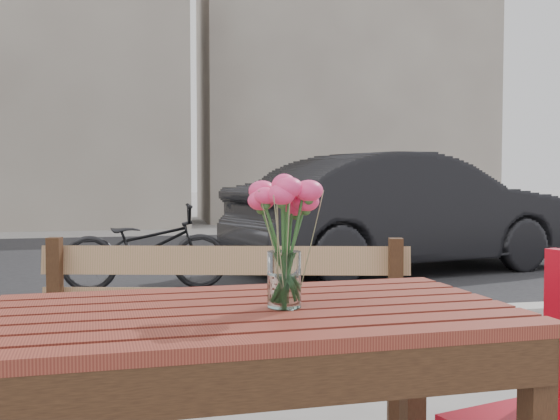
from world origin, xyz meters
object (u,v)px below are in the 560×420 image
parked_car (406,212)px  main_table (256,359)px  bicycle (145,247)px  main_vase (284,225)px

parked_car → main_table: bearing=141.7°
parked_car → bicycle: 3.09m
main_vase → bicycle: main_vase is taller
main_vase → bicycle: bearing=92.5°
parked_car → bicycle: (-2.99, -0.73, -0.26)m
main_table → main_vase: main_vase is taller
main_vase → bicycle: (-0.23, 5.17, -0.59)m
main_vase → bicycle: size_ratio=0.21×
main_table → main_vase: bearing=-12.7°
main_vase → parked_car: (2.76, 5.90, -0.32)m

